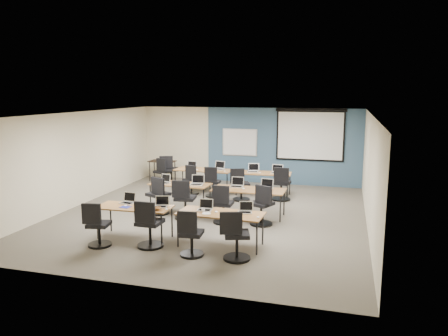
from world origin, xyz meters
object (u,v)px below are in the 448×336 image
(task_chair_2, at_px, (191,237))
(laptop_3, at_px, (245,210))
(task_chair_4, at_px, (158,199))
(spare_chair_b, at_px, (162,174))
(training_table_front_left, at_px, (134,209))
(task_chair_9, at_px, (212,184))
(training_table_mid_left, at_px, (180,185))
(task_chair_0, at_px, (97,228))
(training_table_front_right, at_px, (221,215))
(training_table_back_left, at_px, (204,171))
(laptop_9, at_px, (219,167))
(laptop_10, at_px, (253,170))
(laptop_8, at_px, (191,167))
(laptop_5, at_px, (197,182))
(task_chair_6, at_px, (223,207))
(utility_table, at_px, (162,163))
(laptop_1, at_px, (161,204))
(training_table_mid_right, at_px, (249,191))
(task_chair_1, at_px, (149,228))
(task_chair_5, at_px, (184,203))
(projector_screen, at_px, (310,132))
(laptop_2, at_px, (205,207))
(task_chair_11, at_px, (281,186))
(laptop_6, at_px, (237,184))
(task_chair_10, at_px, (240,187))
(laptop_7, at_px, (267,186))
(whiteboard, at_px, (240,142))
(laptop_0, at_px, (128,201))
(task_chair_8, at_px, (191,182))
(task_chair_7, at_px, (262,208))
(laptop_11, at_px, (277,171))
(laptop_4, at_px, (165,181))

(task_chair_2, relative_size, laptop_3, 3.26)
(task_chair_4, bearing_deg, spare_chair_b, 135.55)
(training_table_front_left, height_order, task_chair_9, task_chair_9)
(training_table_mid_left, distance_m, task_chair_0, 3.38)
(training_table_front_right, distance_m, training_table_back_left, 5.26)
(laptop_9, bearing_deg, training_table_back_left, -150.17)
(laptop_10, bearing_deg, laptop_8, 165.55)
(laptop_5, height_order, task_chair_6, task_chair_6)
(training_table_front_right, bearing_deg, utility_table, 125.69)
(training_table_front_right, xyz_separation_m, laptop_5, (-1.42, 2.55, 0.11))
(laptop_1, bearing_deg, training_table_mid_right, 40.13)
(task_chair_1, xyz_separation_m, task_chair_5, (-0.03, 2.18, 0.00))
(projector_screen, xyz_separation_m, training_table_mid_right, (-1.21, -4.25, -1.20))
(laptop_2, relative_size, task_chair_11, 0.30)
(task_chair_0, bearing_deg, laptop_10, 58.46)
(training_table_mid_left, distance_m, laptop_6, 1.63)
(training_table_mid_right, distance_m, task_chair_10, 1.69)
(laptop_6, distance_m, laptop_7, 0.81)
(whiteboard, relative_size, task_chair_2, 1.32)
(laptop_0, relative_size, task_chair_8, 0.33)
(training_table_front_left, relative_size, utility_table, 1.77)
(projector_screen, height_order, laptop_9, projector_screen)
(training_table_mid_right, bearing_deg, laptop_6, 150.67)
(training_table_front_right, height_order, task_chair_8, task_chair_8)
(task_chair_0, relative_size, laptop_2, 3.19)
(task_chair_7, distance_m, laptop_9, 3.96)
(laptop_2, height_order, laptop_7, laptop_7)
(spare_chair_b, bearing_deg, laptop_2, -37.68)
(laptop_2, xyz_separation_m, spare_chair_b, (-3.31, 5.18, -0.38))
(laptop_11, bearing_deg, whiteboard, 135.96)
(laptop_4, distance_m, task_chair_5, 1.29)
(laptop_1, height_order, task_chair_1, task_chair_1)
(training_table_mid_right, xyz_separation_m, task_chair_11, (0.58, 1.91, -0.26))
(training_table_mid_left, bearing_deg, laptop_9, 83.64)
(training_table_mid_left, bearing_deg, task_chair_4, -115.42)
(task_chair_9, bearing_deg, task_chair_11, 1.42)
(laptop_2, xyz_separation_m, task_chair_9, (-1.09, 4.03, -0.39))
(laptop_4, bearing_deg, laptop_3, -21.52)
(task_chair_7, height_order, laptop_8, task_chair_7)
(laptop_6, distance_m, task_chair_8, 2.61)
(training_table_mid_left, relative_size, utility_table, 1.77)
(laptop_0, bearing_deg, laptop_1, 1.26)
(whiteboard, distance_m, laptop_0, 6.58)
(training_table_mid_right, bearing_deg, task_chair_1, -117.24)
(training_table_front_right, relative_size, laptop_3, 6.15)
(training_table_mid_right, height_order, task_chair_5, task_chair_5)
(task_chair_6, xyz_separation_m, laptop_11, (0.84, 3.32, 0.38))
(training_table_back_left, distance_m, laptop_5, 2.39)
(task_chair_2, distance_m, laptop_3, 1.35)
(training_table_mid_left, height_order, task_chair_11, task_chair_11)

